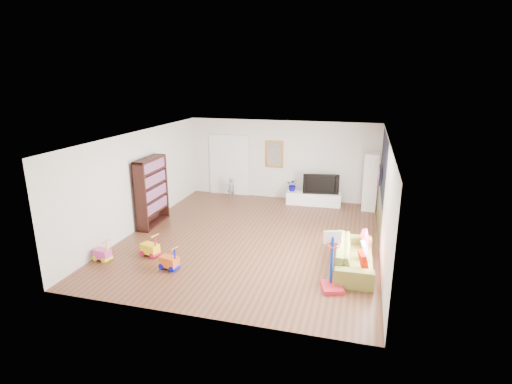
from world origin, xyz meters
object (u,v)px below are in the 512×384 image
(media_console, at_px, (314,199))
(basketball_hoop, at_px, (333,262))
(bookshelf, at_px, (152,192))
(sofa, at_px, (354,256))

(media_console, distance_m, basketball_hoop, 5.50)
(media_console, relative_size, bookshelf, 0.91)
(bookshelf, distance_m, sofa, 5.87)
(basketball_hoop, bearing_deg, bookshelf, 138.98)
(media_console, relative_size, sofa, 0.87)
(media_console, xyz_separation_m, bookshelf, (-4.22, -3.03, 0.77))
(bookshelf, relative_size, sofa, 0.96)
(media_console, height_order, bookshelf, bookshelf)
(bookshelf, bearing_deg, media_console, 34.21)
(media_console, xyz_separation_m, basketball_hoop, (1.07, -5.38, 0.39))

